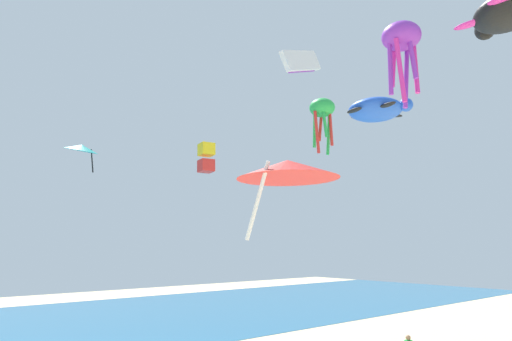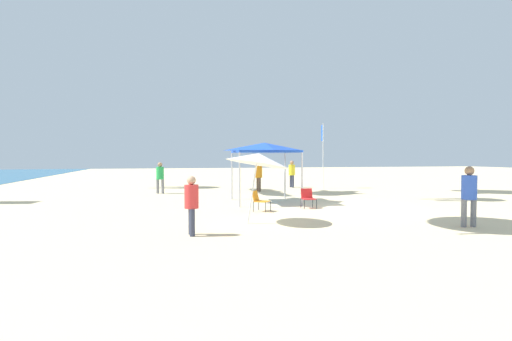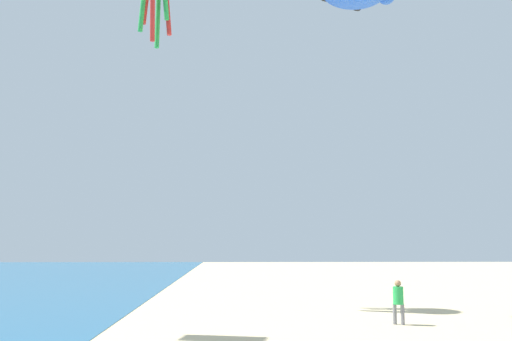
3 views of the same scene
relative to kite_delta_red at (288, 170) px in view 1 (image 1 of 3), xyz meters
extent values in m
cube|color=#28668E|center=(3.38, 30.19, -9.04)|extent=(120.00, 29.78, 0.02)
sphere|color=#A87A56|center=(12.14, 3.31, -7.34)|extent=(0.27, 0.27, 0.27)
cone|color=red|center=(0.01, 0.00, 0.01)|extent=(3.62, 3.63, 0.70)
cylinder|color=white|center=(-1.39, -0.08, -1.14)|extent=(0.18, 1.07, 2.41)
ellipsoid|color=green|center=(19.11, 14.92, 9.57)|extent=(2.26, 2.26, 1.65)
cylinder|color=green|center=(18.71, 14.31, 7.91)|extent=(0.40, 0.47, 2.42)
cylinder|color=red|center=(19.44, 14.27, 7.58)|extent=(0.41, 0.54, 3.08)
cylinder|color=green|center=(19.84, 14.89, 7.24)|extent=(0.64, 0.28, 3.73)
cylinder|color=red|center=(19.50, 15.54, 7.91)|extent=(0.40, 0.47, 2.42)
cylinder|color=green|center=(18.77, 15.57, 7.58)|extent=(0.41, 0.54, 3.08)
cylinder|color=red|center=(18.38, 14.96, 7.24)|extent=(0.64, 0.28, 3.73)
ellipsoid|color=blue|center=(12.33, 4.86, 5.66)|extent=(3.82, 4.09, 1.61)
sphere|color=blue|center=(13.10, 3.23, 5.75)|extent=(0.81, 0.81, 0.81)
ellipsoid|color=black|center=(13.78, 4.54, 5.52)|extent=(1.36, 0.99, 0.18)
ellipsoid|color=black|center=(11.65, 3.54, 5.52)|extent=(0.81, 1.35, 0.18)
ellipsoid|color=black|center=(12.68, 6.23, 5.52)|extent=(1.36, 0.99, 0.18)
ellipsoid|color=black|center=(11.05, 5.46, 5.52)|extent=(0.81, 1.35, 0.18)
cube|color=white|center=(14.91, 13.41, 12.30)|extent=(5.86, 2.04, 3.57)
cube|color=purple|center=(14.91, 13.41, 11.55)|extent=(4.42, 1.36, 2.00)
cone|color=teal|center=(2.08, 25.83, 5.33)|extent=(3.42, 3.44, 1.06)
cylinder|color=black|center=(3.14, 26.16, 4.42)|extent=(0.24, 0.49, 1.99)
cube|color=yellow|center=(11.31, 21.48, 5.76)|extent=(1.38, 1.41, 1.10)
cube|color=red|center=(11.31, 21.48, 4.31)|extent=(1.38, 1.41, 1.10)
ellipsoid|color=purple|center=(7.41, -0.06, 7.06)|extent=(1.78, 1.78, 1.30)
cylinder|color=purple|center=(7.30, -0.63, 5.75)|extent=(0.25, 0.39, 1.90)
cylinder|color=#E02D9E|center=(7.85, -0.44, 5.48)|extent=(0.39, 0.37, 2.43)
cylinder|color=purple|center=(7.96, 0.13, 5.22)|extent=(0.49, 0.30, 2.95)
cylinder|color=#E02D9E|center=(7.52, 0.51, 5.75)|extent=(0.25, 0.39, 1.90)
cylinder|color=purple|center=(6.98, 0.32, 5.48)|extent=(0.39, 0.37, 2.43)
cylinder|color=#E02D9E|center=(6.86, -0.25, 5.22)|extent=(0.49, 0.30, 2.95)
ellipsoid|color=black|center=(11.00, -3.56, 8.17)|extent=(4.77, 4.93, 1.47)
sphere|color=black|center=(12.30, -1.85, 8.27)|extent=(0.97, 0.97, 0.97)
ellipsoid|color=#E02D9E|center=(10.54, -1.86, 8.00)|extent=(0.68, 1.53, 0.22)
camera|label=1|loc=(-10.44, -10.57, -2.50)|focal=31.74mm
camera|label=2|loc=(-11.92, 3.31, -6.87)|focal=27.98mm
camera|label=3|loc=(-12.00, 9.77, -5.22)|focal=39.71mm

